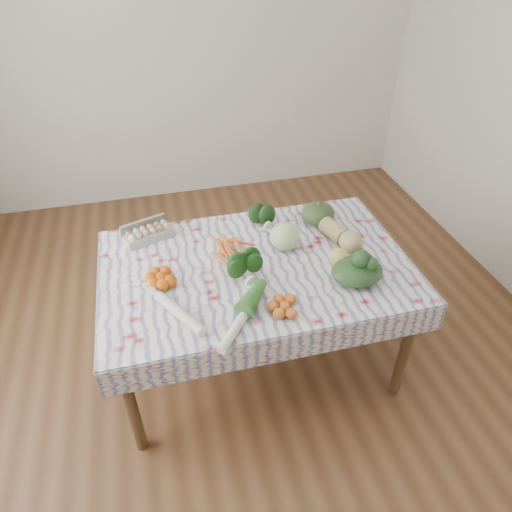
% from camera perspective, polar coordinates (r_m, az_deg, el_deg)
% --- Properties ---
extents(ground, '(4.50, 4.50, 0.00)m').
position_cam_1_polar(ground, '(3.00, -0.00, -12.49)').
color(ground, '#55351D').
rests_on(ground, ground).
extents(wall_back, '(4.00, 0.04, 2.80)m').
position_cam_1_polar(wall_back, '(4.24, -8.30, 25.01)').
color(wall_back, silver).
rests_on(wall_back, ground).
extents(dining_table, '(1.60, 1.00, 0.75)m').
position_cam_1_polar(dining_table, '(2.52, -0.00, -2.55)').
color(dining_table, brown).
rests_on(dining_table, ground).
extents(tablecloth, '(1.66, 1.06, 0.01)m').
position_cam_1_polar(tablecloth, '(2.47, -0.00, -1.18)').
color(tablecloth, white).
rests_on(tablecloth, dining_table).
extents(egg_carton, '(0.30, 0.20, 0.07)m').
position_cam_1_polar(egg_carton, '(2.70, -13.27, 2.65)').
color(egg_carton, '#ACACA7').
rests_on(egg_carton, tablecloth).
extents(carrot_bunch, '(0.32, 0.30, 0.05)m').
position_cam_1_polar(carrot_bunch, '(2.50, -2.81, 0.21)').
color(carrot_bunch, orange).
rests_on(carrot_bunch, tablecloth).
extents(kale_bunch, '(0.18, 0.18, 0.13)m').
position_cam_1_polar(kale_bunch, '(2.72, 0.91, 4.71)').
color(kale_bunch, '#163313').
rests_on(kale_bunch, tablecloth).
extents(kabocha_squash, '(0.22, 0.22, 0.13)m').
position_cam_1_polar(kabocha_squash, '(2.79, 7.75, 5.31)').
color(kabocha_squash, '#334A24').
rests_on(kabocha_squash, tablecloth).
extents(cabbage, '(0.21, 0.21, 0.16)m').
position_cam_1_polar(cabbage, '(2.54, 3.61, 2.46)').
color(cabbage, '#B6D78E').
rests_on(cabbage, tablecloth).
extents(butternut_squash, '(0.21, 0.31, 0.13)m').
position_cam_1_polar(butternut_squash, '(2.62, 10.69, 2.70)').
color(butternut_squash, tan).
rests_on(butternut_squash, tablecloth).
extents(orange_cluster, '(0.25, 0.25, 0.07)m').
position_cam_1_polar(orange_cluster, '(2.37, -11.75, -2.71)').
color(orange_cluster, '#D4570B').
rests_on(orange_cluster, tablecloth).
extents(broccoli, '(0.20, 0.20, 0.12)m').
position_cam_1_polar(broccoli, '(2.32, -1.27, -2.15)').
color(broccoli, '#184312').
rests_on(broccoli, tablecloth).
extents(mandarin_cluster, '(0.24, 0.24, 0.06)m').
position_cam_1_polar(mandarin_cluster, '(2.19, 3.63, -6.19)').
color(mandarin_cluster, orange).
rests_on(mandarin_cluster, tablecloth).
extents(grapefruit, '(0.14, 0.14, 0.11)m').
position_cam_1_polar(grapefruit, '(2.46, 10.38, -0.28)').
color(grapefruit, tan).
rests_on(grapefruit, tablecloth).
extents(spinach_bag, '(0.32, 0.28, 0.12)m').
position_cam_1_polar(spinach_bag, '(2.38, 12.52, -1.90)').
color(spinach_bag, '#1C3719').
rests_on(spinach_bag, tablecloth).
extents(daikon, '(0.23, 0.34, 0.05)m').
position_cam_1_polar(daikon, '(2.18, -9.55, -7.02)').
color(daikon, beige).
rests_on(daikon, tablecloth).
extents(leek, '(0.31, 0.38, 0.05)m').
position_cam_1_polar(leek, '(2.14, -1.68, -7.60)').
color(leek, white).
rests_on(leek, tablecloth).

